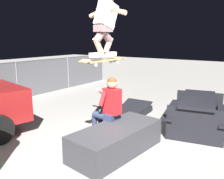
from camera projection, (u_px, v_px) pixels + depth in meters
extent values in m
plane|color=gray|center=(114.00, 148.00, 4.48)|extent=(40.00, 40.00, 0.00)
cube|color=#38383D|center=(116.00, 140.00, 4.27)|extent=(1.90, 0.99, 0.48)
cube|color=#2D3856|center=(112.00, 116.00, 4.63)|extent=(0.32, 0.20, 0.12)
cube|color=red|center=(112.00, 101.00, 4.57)|extent=(0.24, 0.36, 0.50)
sphere|color=tan|center=(112.00, 83.00, 4.49)|extent=(0.20, 0.20, 0.20)
sphere|color=brown|center=(112.00, 82.00, 4.49)|extent=(0.19, 0.19, 0.19)
cylinder|color=red|center=(103.00, 99.00, 4.44)|extent=(0.20, 0.10, 0.29)
cylinder|color=tan|center=(102.00, 92.00, 4.55)|extent=(0.24, 0.10, 0.19)
cylinder|color=red|center=(116.00, 95.00, 4.74)|extent=(0.20, 0.10, 0.29)
cylinder|color=tan|center=(110.00, 90.00, 4.72)|extent=(0.24, 0.10, 0.19)
cylinder|color=#2D3856|center=(101.00, 116.00, 4.70)|extent=(0.18, 0.41, 0.14)
cylinder|color=#2D3856|center=(95.00, 126.00, 4.88)|extent=(0.11, 0.11, 0.44)
cube|color=black|center=(93.00, 135.00, 4.96)|extent=(0.13, 0.27, 0.08)
cylinder|color=#2D3856|center=(108.00, 114.00, 4.83)|extent=(0.18, 0.41, 0.14)
cylinder|color=#2D3856|center=(101.00, 124.00, 5.02)|extent=(0.11, 0.11, 0.44)
cube|color=black|center=(99.00, 133.00, 5.09)|extent=(0.13, 0.27, 0.08)
cube|color=#AD8451|center=(103.00, 61.00, 4.31)|extent=(0.82, 0.31, 0.04)
cube|color=#AD8451|center=(120.00, 58.00, 4.63)|extent=(0.15, 0.22, 0.05)
cube|color=#AD8451|center=(85.00, 61.00, 3.98)|extent=(0.15, 0.22, 0.06)
cube|color=#99999E|center=(114.00, 61.00, 4.52)|extent=(0.08, 0.17, 0.03)
cylinder|color=white|center=(110.00, 62.00, 4.58)|extent=(0.06, 0.04, 0.05)
cylinder|color=white|center=(117.00, 63.00, 4.46)|extent=(0.06, 0.04, 0.05)
cube|color=#99999E|center=(92.00, 63.00, 4.11)|extent=(0.08, 0.17, 0.03)
cylinder|color=white|center=(89.00, 64.00, 4.18)|extent=(0.06, 0.04, 0.05)
cylinder|color=white|center=(96.00, 65.00, 4.06)|extent=(0.06, 0.04, 0.05)
cube|color=white|center=(110.00, 54.00, 4.42)|extent=(0.27, 0.14, 0.08)
cube|color=white|center=(96.00, 55.00, 4.16)|extent=(0.27, 0.14, 0.08)
cylinder|color=tan|center=(108.00, 45.00, 4.34)|extent=(0.25, 0.13, 0.31)
cylinder|color=#7B5F61|center=(105.00, 34.00, 4.25)|extent=(0.35, 0.18, 0.33)
cylinder|color=tan|center=(98.00, 46.00, 4.16)|extent=(0.25, 0.13, 0.31)
cylinder|color=#7B5F61|center=(101.00, 34.00, 4.17)|extent=(0.35, 0.18, 0.33)
cube|color=#7B5F61|center=(103.00, 28.00, 4.19)|extent=(0.33, 0.24, 0.12)
cube|color=silver|center=(106.00, 15.00, 4.20)|extent=(0.48, 0.28, 0.52)
cylinder|color=tan|center=(98.00, 12.00, 4.35)|extent=(0.14, 0.45, 0.19)
cylinder|color=tan|center=(116.00, 10.00, 4.05)|extent=(0.14, 0.45, 0.19)
cube|color=black|center=(132.00, 112.00, 6.55)|extent=(1.21, 0.84, 0.06)
cube|color=black|center=(132.00, 110.00, 6.53)|extent=(1.16, 0.83, 0.36)
cube|color=black|center=(120.00, 108.00, 6.75)|extent=(1.05, 0.09, 0.17)
cube|color=black|center=(144.00, 113.00, 6.32)|extent=(1.05, 0.09, 0.17)
cube|color=black|center=(198.00, 99.00, 5.24)|extent=(1.81, 1.03, 0.06)
cube|color=black|center=(172.00, 109.00, 5.51)|extent=(1.71, 0.58, 0.04)
cube|color=black|center=(224.00, 115.00, 5.09)|extent=(1.71, 0.58, 0.04)
cube|color=black|center=(199.00, 106.00, 6.01)|extent=(0.28, 1.09, 0.72)
cube|color=black|center=(195.00, 126.00, 4.62)|extent=(0.28, 1.09, 0.72)
cylinder|color=slate|center=(17.00, 81.00, 7.96)|extent=(0.05, 0.05, 1.28)
cylinder|color=slate|center=(68.00, 73.00, 9.89)|extent=(0.05, 0.05, 1.28)
cylinder|color=slate|center=(102.00, 67.00, 11.82)|extent=(0.05, 0.05, 1.28)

